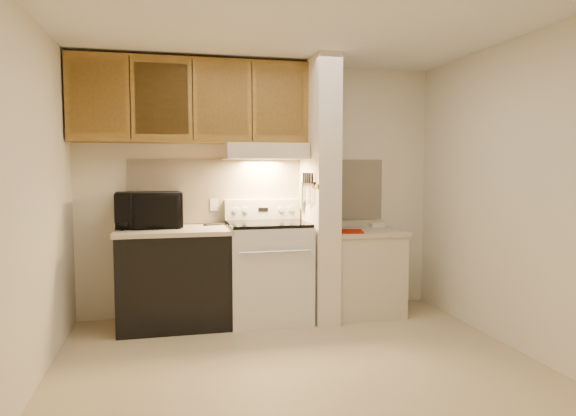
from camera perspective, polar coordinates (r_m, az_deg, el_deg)
name	(u,v)px	position (r m, az deg, el deg)	size (l,w,h in m)	color
floor	(297,364)	(4.02, 1.02, -16.93)	(3.60, 3.60, 0.00)	#C9B58A
ceiling	(298,23)	(3.88, 1.08, 19.91)	(3.60, 3.60, 0.00)	white
wall_back	(261,189)	(5.21, -2.98, 2.11)	(3.60, 0.02, 2.50)	silver
wall_left	(30,202)	(3.74, -26.76, 0.64)	(0.02, 3.00, 2.50)	silver
wall_right	(513,195)	(4.54, 23.69, 1.35)	(0.02, 3.00, 2.50)	silver
backsplash	(262,191)	(5.20, -2.96, 1.94)	(2.60, 0.02, 0.63)	#FFEECA
range_body	(268,273)	(4.97, -2.24, -7.19)	(0.76, 0.65, 0.92)	silver
oven_window	(275,275)	(4.66, -1.50, -7.49)	(0.50, 0.01, 0.30)	black
oven_handle	(275,252)	(4.58, -1.41, -4.89)	(0.02, 0.02, 0.65)	silver
cooktop	(268,224)	(4.90, -2.26, -1.74)	(0.74, 0.64, 0.03)	black
range_backguard	(262,209)	(5.17, -2.85, -0.13)	(0.76, 0.08, 0.20)	silver
range_display	(263,210)	(5.13, -2.77, -0.17)	(0.10, 0.01, 0.04)	black
range_knob_left_outer	(235,210)	(5.08, -5.87, -0.23)	(0.05, 0.05, 0.02)	silver
range_knob_left_inner	(245,210)	(5.09, -4.76, -0.21)	(0.05, 0.05, 0.02)	silver
range_knob_right_inner	(281,209)	(5.16, -0.80, -0.14)	(0.05, 0.05, 0.02)	silver
range_knob_right_outer	(291,209)	(5.18, 0.28, -0.11)	(0.05, 0.05, 0.02)	silver
dishwasher_front	(174,279)	(4.90, -12.50, -7.76)	(1.00, 0.63, 0.87)	black
left_countertop	(174,231)	(4.83, -12.60, -2.48)	(1.04, 0.67, 0.04)	beige
spoon_rest	(215,224)	(5.04, -8.07, -1.80)	(0.22, 0.07, 0.02)	black
teal_jar	(179,223)	(4.90, -12.04, -1.59)	(0.08, 0.08, 0.09)	#1F6352
outlet	(214,205)	(5.13, -8.20, 0.36)	(0.08, 0.01, 0.12)	beige
microwave	(149,210)	(4.94, -15.20, -0.21)	(0.60, 0.40, 0.33)	black
partition_pillar	(319,190)	(4.99, 3.51, 2.00)	(0.22, 0.70, 2.50)	beige
pillar_trim	(308,185)	(4.96, 2.22, 2.56)	(0.01, 0.70, 0.04)	olive
knife_strip	(309,183)	(4.91, 2.31, 2.78)	(0.02, 0.42, 0.04)	black
knife_blade_a	(312,194)	(4.77, 2.63, 1.52)	(0.01, 0.04, 0.16)	silver
knife_handle_a	(312,178)	(4.74, 2.71, 3.31)	(0.02, 0.02, 0.10)	black
knife_blade_b	(309,195)	(4.84, 2.39, 1.45)	(0.01, 0.04, 0.18)	silver
knife_handle_b	(310,178)	(4.82, 2.43, 3.34)	(0.02, 0.02, 0.10)	black
knife_blade_c	(308,196)	(4.90, 2.20, 1.37)	(0.01, 0.04, 0.20)	silver
knife_handle_c	(308,178)	(4.90, 2.19, 3.36)	(0.02, 0.02, 0.10)	black
knife_blade_d	(305,193)	(4.99, 1.92, 1.66)	(0.01, 0.04, 0.16)	silver
knife_handle_d	(305,178)	(4.97, 1.96, 3.38)	(0.02, 0.02, 0.10)	black
knife_blade_e	(303,194)	(5.06, 1.72, 1.58)	(0.01, 0.04, 0.18)	silver
knife_handle_e	(304,178)	(5.04, 1.74, 3.40)	(0.02, 0.02, 0.10)	black
oven_mitt	(302,196)	(5.12, 1.55, 1.36)	(0.03, 0.11, 0.26)	slate
right_cab_base	(363,274)	(5.25, 8.32, -7.23)	(0.70, 0.60, 0.81)	beige
right_countertop	(363,232)	(5.18, 8.38, -2.62)	(0.74, 0.64, 0.04)	beige
red_folder	(351,231)	(4.98, 7.03, -2.59)	(0.22, 0.30, 0.01)	#9E1601
white_box	(377,225)	(5.42, 9.85, -1.89)	(0.15, 0.10, 0.04)	white
range_hood	(265,151)	(4.99, -2.55, 6.31)	(0.78, 0.44, 0.15)	beige
hood_lip	(269,156)	(4.79, -2.09, 5.84)	(0.78, 0.04, 0.06)	beige
upper_cabinets	(192,102)	(4.99, -10.64, 11.53)	(2.18, 0.33, 0.77)	olive
cab_door_a	(97,97)	(4.87, -20.41, 11.50)	(0.46, 0.01, 0.63)	olive
cab_gap_a	(130,98)	(4.84, -17.15, 11.63)	(0.01, 0.01, 0.73)	black
cab_door_b	(162,99)	(4.83, -13.85, 11.71)	(0.46, 0.01, 0.63)	olive
cab_gap_b	(193,100)	(4.84, -10.55, 11.76)	(0.01, 0.01, 0.73)	black
cab_door_c	(223,100)	(4.86, -7.27, 11.77)	(0.46, 0.01, 0.63)	olive
cab_gap_c	(252,101)	(4.89, -4.02, 11.74)	(0.01, 0.01, 0.73)	black
cab_door_d	(281,102)	(4.94, -0.84, 11.68)	(0.46, 0.01, 0.63)	olive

